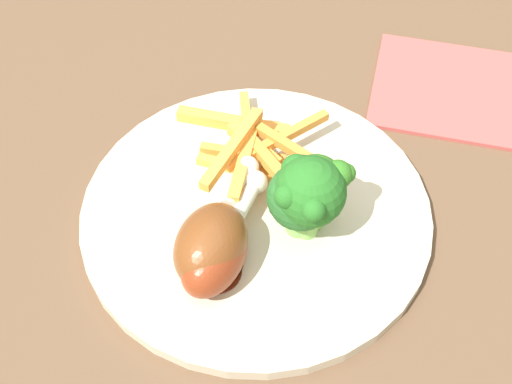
{
  "coord_description": "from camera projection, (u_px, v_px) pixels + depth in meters",
  "views": [
    {
      "loc": [
        -0.28,
        0.25,
        1.15
      ],
      "look_at": [
        -0.01,
        0.05,
        0.73
      ],
      "focal_mm": 45.94,
      "sensor_mm": 36.0,
      "label": 1
    }
  ],
  "objects": [
    {
      "name": "broccoli_floret_middle",
      "position": [
        317.0,
        187.0,
        0.5
      ],
      "size": [
        0.05,
        0.05,
        0.07
      ],
      "color": "#85B84C",
      "rests_on": "dinner_plate"
    },
    {
      "name": "broccoli_floret_front",
      "position": [
        308.0,
        190.0,
        0.49
      ],
      "size": [
        0.06,
        0.06,
        0.08
      ],
      "color": "#80B858",
      "rests_on": "dinner_plate"
    },
    {
      "name": "chicken_drumstick_near",
      "position": [
        213.0,
        241.0,
        0.49
      ],
      "size": [
        0.1,
        0.12,
        0.05
      ],
      "color": "#4D220F",
      "rests_on": "dinner_plate"
    },
    {
      "name": "napkin",
      "position": [
        460.0,
        91.0,
        0.65
      ],
      "size": [
        0.22,
        0.22,
        0.0
      ],
      "primitive_type": "cube",
      "rotation": [
        0.0,
        0.0,
        0.69
      ],
      "color": "#B74C47",
      "rests_on": "dining_table"
    },
    {
      "name": "chicken_drumstick_far",
      "position": [
        218.0,
        250.0,
        0.49
      ],
      "size": [
        0.09,
        0.12,
        0.04
      ],
      "color": "#5A1C0D",
      "rests_on": "dinner_plate"
    },
    {
      "name": "broccoli_floret_back",
      "position": [
        300.0,
        196.0,
        0.5
      ],
      "size": [
        0.06,
        0.05,
        0.07
      ],
      "color": "#7CBC58",
      "rests_on": "dinner_plate"
    },
    {
      "name": "carrot_fries_pile",
      "position": [
        250.0,
        145.0,
        0.56
      ],
      "size": [
        0.16,
        0.14,
        0.04
      ],
      "color": "orange",
      "rests_on": "dinner_plate"
    },
    {
      "name": "dinner_plate",
      "position": [
        256.0,
        211.0,
        0.55
      ],
      "size": [
        0.29,
        0.29,
        0.01
      ],
      "primitive_type": "cylinder",
      "color": "beige",
      "rests_on": "dining_table"
    },
    {
      "name": "dining_table",
      "position": [
        286.0,
        241.0,
        0.65
      ],
      "size": [
        1.15,
        0.82,
        0.7
      ],
      "color": "brown",
      "rests_on": "ground_plane"
    }
  ]
}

